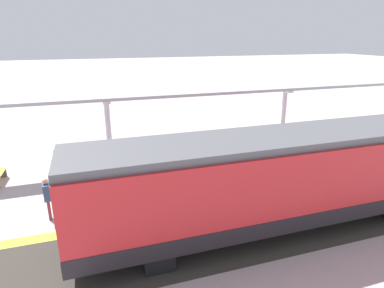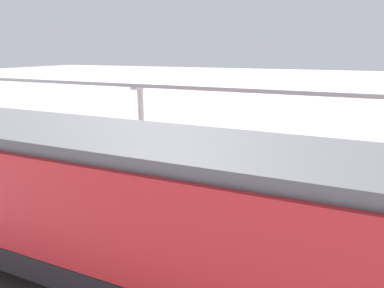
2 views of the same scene
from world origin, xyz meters
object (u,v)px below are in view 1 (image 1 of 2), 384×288
Objects in this scene: passenger_by_the_benches at (60,158)px; canopy_pillar_second at (283,117)px; bench_mid_platform at (208,151)px; bench_far_end at (357,134)px; passenger_waiting_near_edge at (47,194)px; platform_info_sign at (335,136)px; train_near_carriage at (282,180)px; trash_bin at (302,139)px; canopy_pillar_third at (109,132)px.

canopy_pillar_second is at bearing -84.61° from passenger_by_the_benches.
bench_mid_platform and bench_far_end have the same top height.
passenger_waiting_near_edge is (-4.02, 18.06, 0.60)m from bench_far_end.
platform_info_sign is at bearing 120.56° from bench_far_end.
passenger_by_the_benches is (-0.15, 7.57, 0.59)m from bench_mid_platform.
train_near_carriage is 4.14× the size of canopy_pillar_second.
bench_far_end is 3.99m from trash_bin.
train_near_carriage reaches higher than passenger_by_the_benches.
bench_far_end is at bearing -89.75° from bench_mid_platform.
trash_bin is at bearing -40.50° from train_near_carriage.
bench_far_end is 0.91× the size of passenger_waiting_near_edge.
passenger_waiting_near_edge is (-5.04, 13.12, -0.70)m from canopy_pillar_second.
platform_info_sign is 14.23m from passenger_by_the_benches.
canopy_pillar_second is at bearing -33.24° from train_near_carriage.
bench_mid_platform is at bearing -101.60° from canopy_pillar_third.
train_near_carriage reaches higher than bench_far_end.
canopy_pillar_third is 5.44m from bench_mid_platform.
passenger_waiting_near_edge reaches higher than bench_mid_platform.
trash_bin is (0.30, -6.28, -0.01)m from bench_mid_platform.
canopy_pillar_third is 3.99× the size of trash_bin.
passenger_waiting_near_edge is at bearing 68.52° from train_near_carriage.
train_near_carriage is at bearing -179.99° from bench_mid_platform.
trash_bin is 0.39× the size of platform_info_sign.
platform_info_sign reaches higher than bench_mid_platform.
canopy_pillar_second reaches higher than trash_bin.
trash_bin is 0.52× the size of passenger_waiting_near_edge.
platform_info_sign is 1.33× the size of passenger_by_the_benches.
canopy_pillar_third reaches higher than bench_far_end.
canopy_pillar_second is 10.49m from canopy_pillar_third.
bench_mid_platform is at bearing 90.25° from bench_far_end.
canopy_pillar_second is 12.96m from passenger_by_the_benches.
canopy_pillar_second reaches higher than bench_mid_platform.
bench_mid_platform is at bearing -88.83° from passenger_by_the_benches.
bench_mid_platform is 0.91× the size of passenger_by_the_benches.
canopy_pillar_second is at bearing -90.00° from canopy_pillar_third.
trash_bin is (-0.76, -11.45, -1.31)m from canopy_pillar_third.
bench_far_end is at bearing -93.67° from trash_bin.
canopy_pillar_third is 2.78m from passenger_by_the_benches.
canopy_pillar_third is at bearing -27.63° from passenger_waiting_near_edge.
passenger_waiting_near_edge is (3.07, 7.81, -0.79)m from train_near_carriage.
passenger_by_the_benches is (3.82, -0.24, -0.00)m from passenger_waiting_near_edge.
passenger_by_the_benches is (-1.22, 12.88, -0.71)m from canopy_pillar_second.
passenger_waiting_near_edge is at bearing 176.41° from passenger_by_the_benches.
platform_info_sign is (-3.22, -1.20, -0.42)m from canopy_pillar_second.
passenger_waiting_near_edge is at bearing 106.88° from trash_bin.
passenger_by_the_benches is at bearing 47.68° from train_near_carriage.
platform_info_sign is at bearing -108.36° from bench_mid_platform.
trash_bin is at bearing -93.80° from canopy_pillar_third.
bench_far_end is (-1.02, -15.43, -1.30)m from canopy_pillar_third.
passenger_waiting_near_edge is at bearing 110.99° from canopy_pillar_second.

